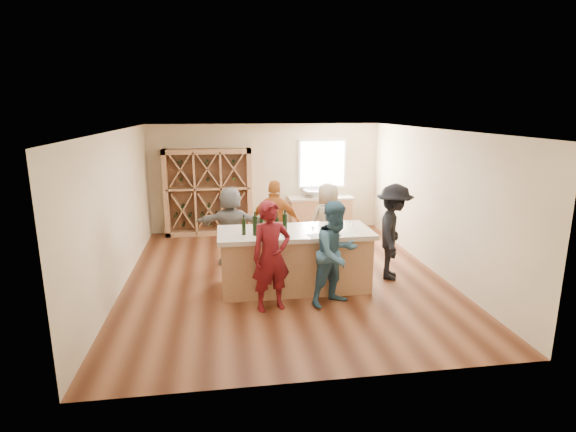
{
  "coord_description": "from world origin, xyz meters",
  "views": [
    {
      "loc": [
        -1.13,
        -8.16,
        3.18
      ],
      "look_at": [
        0.1,
        0.2,
        1.15
      ],
      "focal_mm": 28.0,
      "sensor_mm": 36.0,
      "label": 1
    }
  ],
  "objects": [
    {
      "name": "wine_bottle_b",
      "position": [
        -0.62,
        -0.82,
        1.25
      ],
      "size": [
        0.1,
        0.1,
        0.33
      ],
      "primitive_type": "cylinder",
      "rotation": [
        0.0,
        0.0,
        0.3
      ],
      "color": "black",
      "rests_on": "tasting_counter_top"
    },
    {
      "name": "wall_left",
      "position": [
        -3.05,
        0.0,
        1.4
      ],
      "size": [
        0.1,
        7.0,
        2.8
      ],
      "primitive_type": "cube",
      "color": "beige",
      "rests_on": "ground"
    },
    {
      "name": "tasting_menu_a",
      "position": [
        -0.29,
        -0.98,
        1.08
      ],
      "size": [
        0.28,
        0.34,
        0.0
      ],
      "primitive_type": "cube",
      "rotation": [
        0.0,
        0.0,
        0.21
      ],
      "color": "white",
      "rests_on": "tasting_counter_top"
    },
    {
      "name": "tasting_menu_b",
      "position": [
        0.38,
        -1.02,
        1.08
      ],
      "size": [
        0.29,
        0.35,
        0.0
      ],
      "primitive_type": "cube",
      "rotation": [
        0.0,
        0.0,
        0.23
      ],
      "color": "white",
      "rests_on": "tasting_counter_top"
    },
    {
      "name": "person_server",
      "position": [
        2.03,
        -0.38,
        0.91
      ],
      "size": [
        0.97,
        1.3,
        1.83
      ],
      "primitive_type": "imported",
      "rotation": [
        0.0,
        0.0,
        1.16
      ],
      "color": "black",
      "rests_on": "floor"
    },
    {
      "name": "wall_back",
      "position": [
        0.0,
        3.55,
        1.4
      ],
      "size": [
        6.0,
        0.1,
        2.8
      ],
      "primitive_type": "cube",
      "color": "beige",
      "rests_on": "ground"
    },
    {
      "name": "person_far_mid",
      "position": [
        -0.09,
        0.69,
        0.89
      ],
      "size": [
        1.15,
        0.83,
        1.77
      ],
      "primitive_type": "imported",
      "rotation": [
        0.0,
        0.0,
        2.83
      ],
      "color": "#994C19",
      "rests_on": "floor"
    },
    {
      "name": "tasting_counter_base",
      "position": [
        0.1,
        -0.61,
        0.5
      ],
      "size": [
        2.6,
        1.0,
        1.0
      ],
      "primitive_type": "cube",
      "color": "#A77650",
      "rests_on": "floor"
    },
    {
      "name": "wine_bottle_c",
      "position": [
        -0.49,
        -0.66,
        1.21
      ],
      "size": [
        0.08,
        0.08,
        0.27
      ],
      "primitive_type": "cylinder",
      "rotation": [
        0.0,
        0.0,
        -0.19
      ],
      "color": "black",
      "rests_on": "tasting_counter_top"
    },
    {
      "name": "tasting_counter_top",
      "position": [
        0.1,
        -0.61,
        1.04
      ],
      "size": [
        2.72,
        1.12,
        0.08
      ],
      "primitive_type": "cube",
      "color": "#BAAC99",
      "rests_on": "tasting_counter_base"
    },
    {
      "name": "wine_bottle_d",
      "position": [
        -0.25,
        -0.84,
        1.23
      ],
      "size": [
        0.09,
        0.09,
        0.3
      ],
      "primitive_type": "cylinder",
      "rotation": [
        0.0,
        0.0,
        0.26
      ],
      "color": "black",
      "rests_on": "tasting_counter_top"
    },
    {
      "name": "wine_glass_d",
      "position": [
        0.61,
        -0.75,
        1.16
      ],
      "size": [
        0.08,
        0.08,
        0.16
      ],
      "primitive_type": "cone",
      "rotation": [
        0.0,
        0.0,
        -0.25
      ],
      "color": "white",
      "rests_on": "tasting_counter_top"
    },
    {
      "name": "wine_glass_a",
      "position": [
        -0.15,
        -1.05,
        1.17
      ],
      "size": [
        0.08,
        0.08,
        0.18
      ],
      "primitive_type": "cone",
      "rotation": [
        0.0,
        0.0,
        -0.33
      ],
      "color": "white",
      "rests_on": "tasting_counter_top"
    },
    {
      "name": "floor",
      "position": [
        0.0,
        0.0,
        -0.05
      ],
      "size": [
        6.0,
        7.0,
        0.1
      ],
      "primitive_type": "cube",
      "color": "brown",
      "rests_on": "ground"
    },
    {
      "name": "back_counter_base",
      "position": [
        1.4,
        3.2,
        0.43
      ],
      "size": [
        1.6,
        0.58,
        0.86
      ],
      "primitive_type": "cube",
      "color": "#A77650",
      "rests_on": "floor"
    },
    {
      "name": "tasting_menu_c",
      "position": [
        0.98,
        -0.99,
        1.08
      ],
      "size": [
        0.25,
        0.33,
        0.0
      ],
      "primitive_type": "cube",
      "rotation": [
        0.0,
        0.0,
        0.08
      ],
      "color": "white",
      "rests_on": "tasting_counter_top"
    },
    {
      "name": "wine_glass_c",
      "position": [
        0.81,
        -1.05,
        1.18
      ],
      "size": [
        0.08,
        0.08,
        0.2
      ],
      "primitive_type": "cone",
      "rotation": [
        0.0,
        0.0,
        -0.13
      ],
      "color": "white",
      "rests_on": "tasting_counter_top"
    },
    {
      "name": "wine_glass_b",
      "position": [
        0.34,
        -1.07,
        1.16
      ],
      "size": [
        0.08,
        0.08,
        0.17
      ],
      "primitive_type": "cone",
      "rotation": [
        0.0,
        0.0,
        0.25
      ],
      "color": "white",
      "rests_on": "tasting_counter_top"
    },
    {
      "name": "wine_bottle_e",
      "position": [
        -0.09,
        -0.74,
        1.24
      ],
      "size": [
        0.1,
        0.1,
        0.33
      ],
      "primitive_type": "cylinder",
      "rotation": [
        0.0,
        0.0,
        0.28
      ],
      "color": "black",
      "rests_on": "tasting_counter_top"
    },
    {
      "name": "wine_bottle_a",
      "position": [
        -0.8,
        -0.76,
        1.21
      ],
      "size": [
        0.08,
        0.08,
        0.27
      ],
      "primitive_type": "cylinder",
      "rotation": [
        0.0,
        0.0,
        0.19
      ],
      "color": "black",
      "rests_on": "tasting_counter_top"
    },
    {
      "name": "person_far_right",
      "position": [
        1.04,
        0.81,
        0.83
      ],
      "size": [
        0.91,
        0.69,
        1.67
      ],
      "primitive_type": "imported",
      "rotation": [
        0.0,
        0.0,
        3.35
      ],
      "color": "gray",
      "rests_on": "floor"
    },
    {
      "name": "sink",
      "position": [
        1.2,
        3.2,
        1.01
      ],
      "size": [
        0.54,
        0.54,
        0.19
      ],
      "primitive_type": "imported",
      "color": "silver",
      "rests_on": "back_counter_top"
    },
    {
      "name": "person_far_left",
      "position": [
        -0.99,
        0.9,
        0.82
      ],
      "size": [
        1.59,
        0.77,
        1.64
      ],
      "primitive_type": "imported",
      "rotation": [
        0.0,
        0.0,
        2.99
      ],
      "color": "slate",
      "rests_on": "floor"
    },
    {
      "name": "faucet",
      "position": [
        1.2,
        3.38,
        1.07
      ],
      "size": [
        0.02,
        0.02,
        0.3
      ],
      "primitive_type": "cylinder",
      "color": "silver",
      "rests_on": "back_counter_top"
    },
    {
      "name": "ceiling",
      "position": [
        0.0,
        0.0,
        2.85
      ],
      "size": [
        6.0,
        7.0,
        0.1
      ],
      "primitive_type": "cube",
      "color": "white",
      "rests_on": "ground"
    },
    {
      "name": "wine_glass_e",
      "position": [
        1.05,
        -0.89,
        1.17
      ],
      "size": [
        0.07,
        0.07,
        0.18
      ],
      "primitive_type": "cone",
      "rotation": [
        0.0,
        0.0,
        0.03
      ],
      "color": "white",
      "rests_on": "tasting_counter_top"
    },
    {
      "name": "back_counter_top",
      "position": [
        1.4,
        3.2,
        0.89
      ],
      "size": [
        1.7,
        0.62,
        0.06
      ],
      "primitive_type": "cube",
      "color": "#BAAC99",
      "rests_on": "back_counter_base"
    },
    {
      "name": "wall_front",
      "position": [
        0.0,
        -3.55,
        1.4
      ],
      "size": [
        6.0,
        0.1,
        2.8
      ],
      "primitive_type": "cube",
      "color": "beige",
      "rests_on": "ground"
    },
    {
      "name": "wall_right",
      "position": [
        3.05,
        0.0,
        1.4
      ],
      "size": [
        0.1,
        7.0,
        2.8
      ],
      "primitive_type": "cube",
      "color": "beige",
      "rests_on": "ground"
    },
    {
      "name": "person_near_left",
      "position": [
        -0.41,
        -1.42,
        0.9
      ],
      "size": [
        0.76,
        0.63,
        1.79
      ],
      "primitive_type": "imported",
      "rotation": [
        0.0,
        0.0,
        0.26
      ],
      "color": "#590F14",
      "rests_on": "floor"
    },
    {
      "name": "wine_rack",
      "position": [
        -1.5,
        3.27,
        1.1
      ],
      "size": [
        2.2,
        0.45,
        2.2
      ],
      "primitive_type": "cube",
      "color": "#A77650",
      "rests_on": "floor"
    },
    {
      "name": "window_frame",
      "position": [
        1.5,
        3.47,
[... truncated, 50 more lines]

